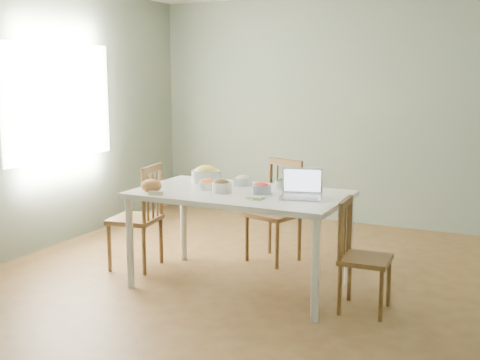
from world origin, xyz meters
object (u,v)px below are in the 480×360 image
at_px(dining_table, 240,240).
at_px(chair_far, 273,212).
at_px(chair_right, 366,256).
at_px(bread_boule, 151,186).
at_px(bowl_squash, 206,174).
at_px(chair_left, 135,216).
at_px(laptop, 301,184).

height_order(dining_table, chair_far, chair_far).
height_order(chair_right, bread_boule, bread_boule).
xyz_separation_m(bread_boule, bowl_squash, (0.18, 0.60, 0.02)).
bearing_deg(bread_boule, chair_left, 139.50).
xyz_separation_m(bread_boule, laptop, (1.20, 0.31, 0.06)).
distance_m(dining_table, chair_far, 0.79).
xyz_separation_m(chair_far, chair_right, (1.12, -0.86, -0.06)).
xyz_separation_m(dining_table, laptop, (0.55, -0.04, 0.53)).
height_order(bread_boule, laptop, laptop).
bearing_deg(chair_left, bowl_squash, 98.94).
height_order(chair_far, bowl_squash, same).
bearing_deg(dining_table, chair_far, 92.01).
xyz_separation_m(dining_table, chair_far, (-0.03, 0.79, 0.08)).
xyz_separation_m(chair_far, bread_boule, (-0.62, -1.14, 0.39)).
distance_m(chair_far, chair_left, 1.31).
relative_size(chair_right, laptop, 2.66).
height_order(chair_far, laptop, laptop).
height_order(chair_far, chair_left, chair_far).
height_order(dining_table, chair_right, chair_right).
distance_m(dining_table, bowl_squash, 0.72).
xyz_separation_m(chair_far, chair_left, (-1.08, -0.74, -0.00)).
bearing_deg(bread_boule, dining_table, 28.40).
bearing_deg(chair_far, bowl_squash, -113.42).
bearing_deg(chair_left, dining_table, 78.63).
bearing_deg(dining_table, bread_boule, -151.60).
height_order(dining_table, chair_left, chair_left).
bearing_deg(laptop, chair_right, -19.27).
xyz_separation_m(dining_table, bread_boule, (-0.65, -0.35, 0.47)).
xyz_separation_m(dining_table, chair_left, (-1.11, 0.04, 0.08)).
distance_m(bread_boule, bowl_squash, 0.63).
relative_size(dining_table, chair_far, 1.80).
bearing_deg(laptop, bowl_squash, 148.31).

